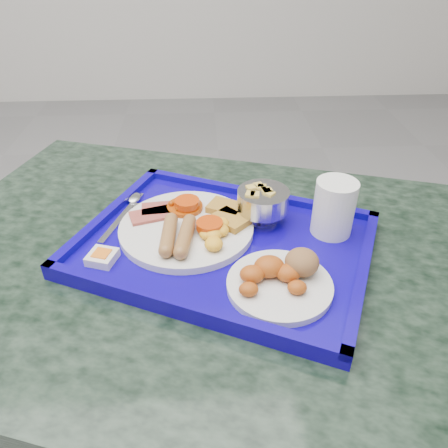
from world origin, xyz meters
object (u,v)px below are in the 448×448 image
(main_plate, at_px, (190,226))
(fruit_bowl, at_px, (263,201))
(juice_cup, at_px, (334,206))
(table, at_px, (224,328))
(bread_plate, at_px, (282,277))
(tray, at_px, (224,245))

(main_plate, height_order, fruit_bowl, fruit_bowl)
(fruit_bowl, height_order, juice_cup, juice_cup)
(table, xyz_separation_m, main_plate, (-0.06, 0.06, 0.21))
(bread_plate, xyz_separation_m, juice_cup, (0.11, 0.14, 0.04))
(main_plate, relative_size, fruit_bowl, 2.55)
(main_plate, height_order, juice_cup, juice_cup)
(bread_plate, distance_m, fruit_bowl, 0.18)
(fruit_bowl, distance_m, juice_cup, 0.13)
(table, distance_m, bread_plate, 0.25)
(table, relative_size, fruit_bowl, 13.54)
(table, bearing_deg, bread_plate, -48.01)
(table, height_order, fruit_bowl, fruit_bowl)
(tray, xyz_separation_m, juice_cup, (0.20, 0.02, 0.06))
(table, xyz_separation_m, bread_plate, (0.08, -0.09, 0.21))
(table, height_order, main_plate, main_plate)
(main_plate, relative_size, bread_plate, 1.49)
(bread_plate, distance_m, juice_cup, 0.18)
(tray, distance_m, bread_plate, 0.14)
(tray, relative_size, bread_plate, 3.66)
(juice_cup, bearing_deg, main_plate, 177.33)
(tray, xyz_separation_m, fruit_bowl, (0.08, 0.07, 0.05))
(bread_plate, bearing_deg, tray, 125.77)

